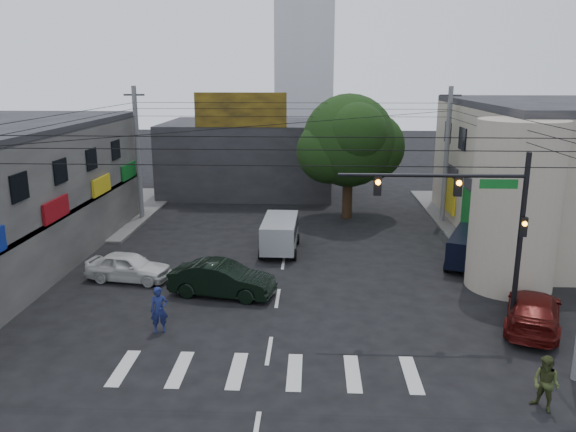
# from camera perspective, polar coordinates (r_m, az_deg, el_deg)

# --- Properties ---
(ground) EXTENTS (160.00, 160.00, 0.00)m
(ground) POSITION_cam_1_polar(r_m,az_deg,el_deg) (24.15, -1.37, -10.20)
(ground) COLOR black
(ground) RESTS_ON ground
(sidewalk_far_left) EXTENTS (16.00, 16.00, 0.15)m
(sidewalk_far_left) POSITION_cam_1_polar(r_m,az_deg,el_deg) (45.55, -22.91, 0.57)
(sidewalk_far_left) COLOR #514F4C
(sidewalk_far_left) RESTS_ON ground
(sidewalk_far_right) EXTENTS (16.00, 16.00, 0.15)m
(sidewalk_far_right) POSITION_cam_1_polar(r_m,az_deg,el_deg) (44.30, 24.30, 0.06)
(sidewalk_far_right) COLOR #514F4C
(sidewalk_far_right) RESTS_ON ground
(corner_column) EXTENTS (4.00, 4.00, 8.00)m
(corner_column) POSITION_cam_1_polar(r_m,az_deg,el_deg) (28.23, 22.06, 0.95)
(corner_column) COLOR #9F937E
(corner_column) RESTS_ON ground
(building_far) EXTENTS (14.00, 10.00, 6.00)m
(building_far) POSITION_cam_1_polar(r_m,az_deg,el_deg) (48.74, -4.00, 6.01)
(building_far) COLOR #232326
(building_far) RESTS_ON ground
(billboard) EXTENTS (7.00, 0.30, 2.60)m
(billboard) POSITION_cam_1_polar(r_m,az_deg,el_deg) (43.46, -4.84, 10.69)
(billboard) COLOR olive
(billboard) RESTS_ON building_far
(street_tree) EXTENTS (6.40, 6.40, 8.70)m
(street_tree) POSITION_cam_1_polar(r_m,az_deg,el_deg) (39.26, 6.20, 7.59)
(street_tree) COLOR black
(street_tree) RESTS_ON ground
(traffic_gantry) EXTENTS (7.10, 0.35, 7.20)m
(traffic_gantry) POSITION_cam_1_polar(r_m,az_deg,el_deg) (22.44, 18.73, 0.18)
(traffic_gantry) COLOR black
(traffic_gantry) RESTS_ON ground
(utility_pole_far_left) EXTENTS (0.32, 0.32, 9.20)m
(utility_pole_far_left) POSITION_cam_1_polar(r_m,az_deg,el_deg) (40.16, -14.99, 6.08)
(utility_pole_far_left) COLOR #59595B
(utility_pole_far_left) RESTS_ON ground
(utility_pole_far_right) EXTENTS (0.32, 0.32, 9.20)m
(utility_pole_far_right) POSITION_cam_1_polar(r_m,az_deg,el_deg) (39.33, 15.79, 5.87)
(utility_pole_far_right) COLOR #59595B
(utility_pole_far_right) RESTS_ON ground
(dark_sedan) EXTENTS (3.51, 5.47, 1.59)m
(dark_sedan) POSITION_cam_1_polar(r_m,az_deg,el_deg) (26.19, -6.70, -6.39)
(dark_sedan) COLOR black
(dark_sedan) RESTS_ON ground
(white_compact) EXTENTS (2.99, 4.72, 1.43)m
(white_compact) POSITION_cam_1_polar(r_m,az_deg,el_deg) (29.00, -15.89, -4.96)
(white_compact) COLOR silver
(white_compact) RESTS_ON ground
(maroon_sedan) EXTENTS (5.50, 6.40, 1.45)m
(maroon_sedan) POSITION_cam_1_polar(r_m,az_deg,el_deg) (24.96, 23.66, -8.82)
(maroon_sedan) COLOR #460C0A
(maroon_sedan) RESTS_ON ground
(silver_minivan) EXTENTS (4.56, 2.08, 1.92)m
(silver_minivan) POSITION_cam_1_polar(r_m,az_deg,el_deg) (32.27, -0.83, -1.98)
(silver_minivan) COLOR #B1B4BA
(silver_minivan) RESTS_ON ground
(navy_van) EXTENTS (5.66, 4.87, 1.78)m
(navy_van) POSITION_cam_1_polar(r_m,az_deg,el_deg) (31.45, 17.87, -3.26)
(navy_van) COLOR black
(navy_van) RESTS_ON ground
(traffic_officer) EXTENTS (0.98, 0.89, 1.88)m
(traffic_officer) POSITION_cam_1_polar(r_m,az_deg,el_deg) (23.03, -12.95, -9.29)
(traffic_officer) COLOR #151D4C
(traffic_officer) RESTS_ON ground
(pedestrian_olive) EXTENTS (1.51, 1.51, 1.77)m
(pedestrian_olive) POSITION_cam_1_polar(r_m,az_deg,el_deg) (19.38, 24.72, -15.23)
(pedestrian_olive) COLOR #353E1D
(pedestrian_olive) RESTS_ON ground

